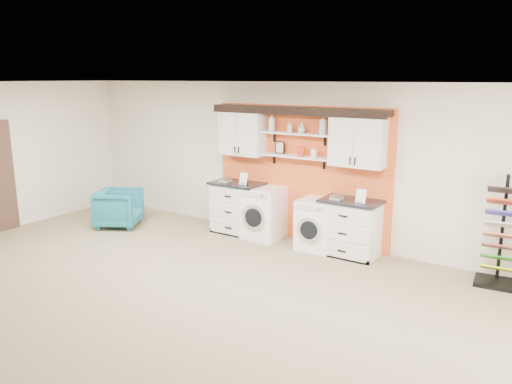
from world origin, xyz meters
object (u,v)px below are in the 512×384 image
Objects in this scene: base_cabinet_left at (238,208)px; base_cabinet_right at (350,228)px; washer at (264,213)px; dryer at (318,224)px; sample_rack at (500,250)px; armchair at (119,208)px.

base_cabinet_left is 1.03× the size of base_cabinet_right.
washer is 1.10m from dryer.
sample_rack reaches higher than dryer.
base_cabinet_right is (2.26, 0.00, -0.01)m from base_cabinet_left.
base_cabinet_right is at bearing 0.33° from dryer.
sample_rack is 1.94× the size of armchair.
base_cabinet_left is 1.68m from dryer.
base_cabinet_left is 0.58m from washer.
washer is 2.93m from armchair.
base_cabinet_right is at bearing -106.66° from armchair.
sample_rack is (2.23, 0.03, 0.04)m from base_cabinet_right.
washer is at bearing 180.00° from dryer.
armchair is (-4.44, -0.97, -0.10)m from base_cabinet_right.
base_cabinet_right reaches higher than dryer.
base_cabinet_left is 1.22× the size of armchair.
washer is at bearing 175.18° from sample_rack.
sample_rack is (2.81, 0.04, 0.08)m from dryer.
dryer is (1.10, 0.00, -0.04)m from washer.
sample_rack is at bearing 0.54° from washer.
base_cabinet_left is at bearing 175.07° from sample_rack.
armchair is (-2.76, -0.97, -0.10)m from washer.
dryer is at bearing -0.11° from base_cabinet_left.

